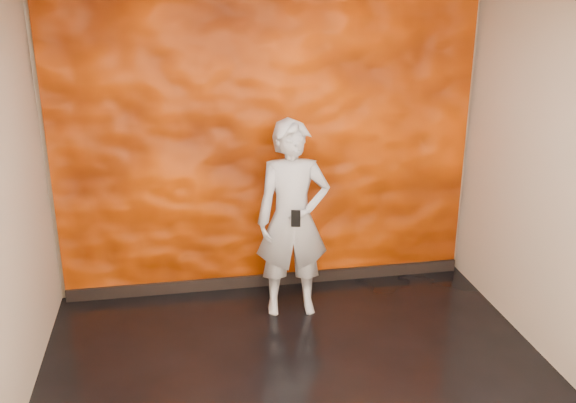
% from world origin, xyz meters
% --- Properties ---
extents(room, '(4.02, 4.02, 2.81)m').
position_xyz_m(room, '(0.00, 0.00, 1.40)').
color(room, black).
rests_on(room, ground).
extents(feature_wall, '(3.90, 0.06, 2.75)m').
position_xyz_m(feature_wall, '(0.00, 1.96, 1.38)').
color(feature_wall, '#F44F00').
rests_on(feature_wall, ground).
extents(baseboard, '(3.90, 0.04, 0.12)m').
position_xyz_m(baseboard, '(0.00, 1.92, 0.06)').
color(baseboard, black).
rests_on(baseboard, ground).
extents(man, '(0.68, 0.47, 1.78)m').
position_xyz_m(man, '(0.14, 1.40, 0.89)').
color(man, '#9FA3AF').
rests_on(man, ground).
extents(phone, '(0.08, 0.03, 0.15)m').
position_xyz_m(phone, '(0.11, 1.14, 1.00)').
color(phone, black).
rests_on(phone, man).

